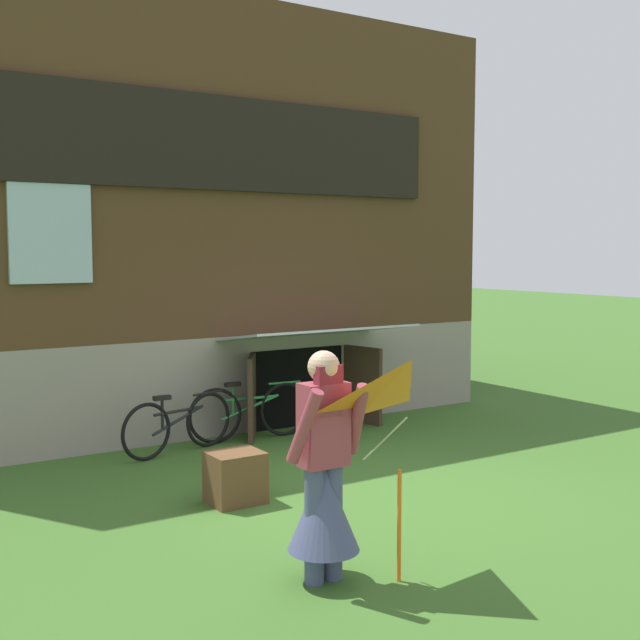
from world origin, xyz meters
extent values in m
plane|color=#386023|center=(0.00, 0.00, 0.00)|extent=(60.00, 60.00, 0.00)
cube|color=gray|center=(0.00, 5.37, 0.63)|extent=(8.16, 4.75, 1.27)
cube|color=#4C331E|center=(0.00, 5.37, 3.40)|extent=(8.16, 4.75, 4.27)
cube|color=black|center=(0.00, 2.96, 3.68)|extent=(5.84, 0.08, 1.15)
cube|color=#9EB7C6|center=(0.00, 2.98, 3.68)|extent=(5.68, 0.04, 1.03)
cube|color=#9EB7C6|center=(-2.29, 2.97, 2.55)|extent=(0.90, 0.06, 1.10)
cube|color=black|center=(0.92, 2.98, 0.53)|extent=(1.40, 0.03, 1.05)
cube|color=#3D2B1E|center=(0.07, 2.70, 0.53)|extent=(0.42, 0.63, 1.05)
cube|color=#3D2B1E|center=(1.77, 2.70, 0.53)|extent=(0.20, 0.70, 1.05)
cube|color=#999EA8|center=(0.92, 2.45, 1.32)|extent=(2.41, 1.09, 0.18)
cylinder|color=#474C75|center=(-1.67, -1.47, 0.42)|extent=(0.14, 0.14, 0.84)
cylinder|color=#474C75|center=(-1.51, -1.47, 0.42)|extent=(0.14, 0.14, 0.84)
cone|color=#474C75|center=(-1.59, -1.47, 0.55)|extent=(0.52, 0.52, 0.63)
cube|color=#993847|center=(-1.59, -1.47, 1.14)|extent=(0.34, 0.20, 0.60)
cylinder|color=#993847|center=(-1.81, -1.57, 1.17)|extent=(0.17, 0.33, 0.55)
cylinder|color=#993847|center=(-1.37, -1.57, 1.17)|extent=(0.17, 0.33, 0.55)
cube|color=maroon|center=(-1.59, -1.53, 1.39)|extent=(0.20, 0.08, 0.36)
sphere|color=#D8AD8E|center=(-1.59, -1.47, 1.56)|extent=(0.23, 0.23, 0.23)
pyramid|color=orange|center=(-1.21, -1.98, 1.30)|extent=(0.81, 0.65, 0.47)
cylinder|color=beige|center=(-1.24, -1.72, 1.04)|extent=(0.01, 0.50, 0.41)
cylinder|color=orange|center=(-1.14, -1.77, 0.41)|extent=(0.03, 0.03, 0.82)
torus|color=black|center=(0.48, 2.60, 0.34)|extent=(0.69, 0.11, 0.69)
torus|color=black|center=(-0.45, 2.69, 0.34)|extent=(0.69, 0.11, 0.69)
cylinder|color=#287A3D|center=(0.02, 2.65, 0.52)|extent=(0.70, 0.11, 0.04)
cylinder|color=#287A3D|center=(0.02, 2.65, 0.41)|extent=(0.77, 0.11, 0.28)
cylinder|color=#287A3D|center=(-0.22, 2.67, 0.52)|extent=(0.04, 0.04, 0.39)
cube|color=black|center=(-0.22, 2.67, 0.72)|extent=(0.20, 0.08, 0.05)
cylinder|color=#287A3D|center=(0.48, 2.60, 0.68)|extent=(0.44, 0.07, 0.03)
torus|color=black|center=(-0.58, 2.60, 0.33)|extent=(0.65, 0.20, 0.66)
torus|color=black|center=(-1.45, 2.39, 0.33)|extent=(0.65, 0.20, 0.66)
cylinder|color=black|center=(-1.01, 2.50, 0.50)|extent=(0.66, 0.20, 0.04)
cylinder|color=black|center=(-1.01, 2.50, 0.39)|extent=(0.72, 0.21, 0.27)
cylinder|color=black|center=(-1.23, 2.44, 0.50)|extent=(0.04, 0.04, 0.37)
cube|color=black|center=(-1.23, 2.44, 0.69)|extent=(0.20, 0.08, 0.05)
cylinder|color=black|center=(-0.58, 2.60, 0.66)|extent=(0.43, 0.13, 0.03)
cube|color=brown|center=(-1.30, 0.49, 0.24)|extent=(0.49, 0.42, 0.48)
camera|label=1|loc=(-4.69, -6.18, 2.38)|focal=45.45mm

